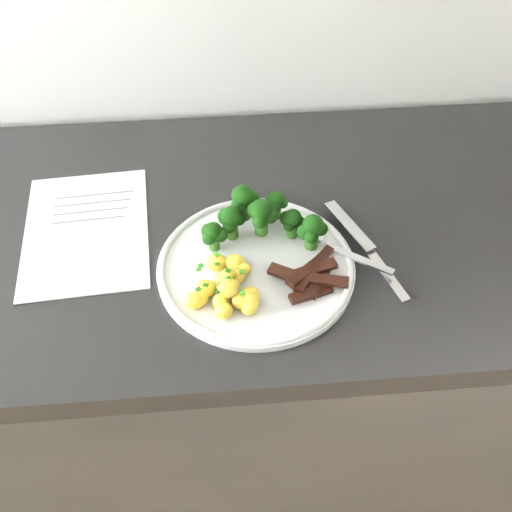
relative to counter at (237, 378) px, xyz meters
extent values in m
cube|color=black|center=(0.00, 0.01, 0.00)|extent=(2.37, 0.59, 0.89)
cube|color=silver|center=(-0.22, 0.01, 0.45)|extent=(0.21, 0.28, 0.00)
cube|color=slate|center=(-0.22, 0.09, 0.45)|extent=(0.13, 0.01, 0.00)
cube|color=slate|center=(-0.22, 0.07, 0.45)|extent=(0.12, 0.01, 0.00)
cube|color=slate|center=(-0.22, 0.06, 0.45)|extent=(0.12, 0.01, 0.00)
cube|color=slate|center=(-0.22, 0.04, 0.45)|extent=(0.11, 0.01, 0.00)
cylinder|color=white|center=(0.03, -0.09, 0.45)|extent=(0.29, 0.29, 0.01)
torus|color=white|center=(0.03, -0.09, 0.46)|extent=(0.28, 0.28, 0.01)
cylinder|color=#2C5C18|center=(0.05, -0.03, 0.48)|extent=(0.02, 0.02, 0.03)
sphere|color=black|center=(0.06, -0.04, 0.50)|extent=(0.02, 0.02, 0.02)
sphere|color=black|center=(0.04, -0.02, 0.50)|extent=(0.03, 0.03, 0.03)
sphere|color=black|center=(0.04, -0.05, 0.50)|extent=(0.02, 0.02, 0.02)
sphere|color=black|center=(0.05, -0.03, 0.51)|extent=(0.03, 0.03, 0.03)
cylinder|color=#2C5C18|center=(0.09, -0.03, 0.47)|extent=(0.02, 0.02, 0.02)
sphere|color=black|center=(0.10, -0.03, 0.48)|extent=(0.02, 0.02, 0.02)
sphere|color=black|center=(0.08, -0.03, 0.48)|extent=(0.02, 0.02, 0.02)
sphere|color=black|center=(0.09, -0.04, 0.48)|extent=(0.02, 0.02, 0.02)
sphere|color=black|center=(0.09, -0.03, 0.49)|extent=(0.03, 0.03, 0.03)
cylinder|color=#2C5C18|center=(0.00, -0.03, 0.47)|extent=(0.02, 0.02, 0.03)
sphere|color=black|center=(0.01, -0.03, 0.49)|extent=(0.02, 0.02, 0.02)
sphere|color=black|center=(-0.01, -0.02, 0.49)|extent=(0.03, 0.03, 0.03)
sphere|color=black|center=(0.00, -0.04, 0.49)|extent=(0.02, 0.02, 0.02)
sphere|color=black|center=(0.00, -0.03, 0.50)|extent=(0.03, 0.03, 0.03)
cylinder|color=#2C5C18|center=(0.07, 0.00, 0.48)|extent=(0.02, 0.02, 0.02)
sphere|color=black|center=(0.08, 0.00, 0.49)|extent=(0.02, 0.02, 0.02)
sphere|color=black|center=(0.06, 0.01, 0.49)|extent=(0.02, 0.02, 0.02)
sphere|color=black|center=(0.07, -0.01, 0.49)|extent=(0.02, 0.02, 0.02)
sphere|color=black|center=(0.07, 0.00, 0.50)|extent=(0.03, 0.03, 0.03)
cylinder|color=#2C5C18|center=(0.02, 0.00, 0.48)|extent=(0.02, 0.02, 0.03)
sphere|color=black|center=(0.03, 0.00, 0.50)|extent=(0.03, 0.03, 0.03)
sphere|color=black|center=(0.02, 0.01, 0.50)|extent=(0.03, 0.03, 0.03)
sphere|color=black|center=(0.01, -0.01, 0.50)|extent=(0.02, 0.02, 0.02)
sphere|color=black|center=(0.02, 0.00, 0.51)|extent=(0.03, 0.03, 0.03)
cylinder|color=#2C5C18|center=(0.12, -0.06, 0.47)|extent=(0.02, 0.02, 0.03)
sphere|color=black|center=(0.13, -0.06, 0.49)|extent=(0.02, 0.02, 0.02)
sphere|color=black|center=(0.12, -0.05, 0.49)|extent=(0.03, 0.03, 0.03)
sphere|color=black|center=(0.11, -0.06, 0.49)|extent=(0.02, 0.02, 0.02)
sphere|color=black|center=(0.11, -0.07, 0.49)|extent=(0.02, 0.02, 0.02)
sphere|color=black|center=(0.12, -0.06, 0.50)|extent=(0.03, 0.03, 0.03)
cylinder|color=#2C5C18|center=(-0.03, -0.05, 0.47)|extent=(0.02, 0.02, 0.02)
sphere|color=black|center=(-0.02, -0.05, 0.48)|extent=(0.02, 0.02, 0.02)
sphere|color=black|center=(-0.03, -0.04, 0.48)|extent=(0.02, 0.02, 0.02)
sphere|color=black|center=(-0.03, -0.06, 0.48)|extent=(0.02, 0.02, 0.02)
sphere|color=black|center=(-0.03, -0.05, 0.49)|extent=(0.03, 0.03, 0.03)
ellipsoid|color=#FFE357|center=(-0.06, -0.16, 0.47)|extent=(0.03, 0.03, 0.02)
ellipsoid|color=#FFE357|center=(0.00, -0.12, 0.46)|extent=(0.02, 0.02, 0.02)
ellipsoid|color=#FFE357|center=(0.00, -0.12, 0.47)|extent=(0.03, 0.02, 0.02)
ellipsoid|color=#FFE357|center=(-0.02, -0.16, 0.46)|extent=(0.02, 0.02, 0.02)
ellipsoid|color=#FFE357|center=(-0.01, -0.12, 0.47)|extent=(0.02, 0.02, 0.02)
ellipsoid|color=#FFE357|center=(-0.02, -0.12, 0.47)|extent=(0.03, 0.03, 0.03)
ellipsoid|color=#FFE357|center=(0.02, -0.17, 0.47)|extent=(0.03, 0.03, 0.02)
ellipsoid|color=#FFE357|center=(0.02, -0.17, 0.46)|extent=(0.02, 0.02, 0.02)
ellipsoid|color=#FFE357|center=(0.02, -0.15, 0.47)|extent=(0.03, 0.03, 0.02)
ellipsoid|color=#FFE357|center=(-0.01, -0.15, 0.48)|extent=(0.02, 0.02, 0.02)
ellipsoid|color=#FFE357|center=(0.00, -0.09, 0.47)|extent=(0.03, 0.03, 0.03)
ellipsoid|color=#FFE357|center=(0.01, -0.16, 0.47)|extent=(0.03, 0.03, 0.02)
ellipsoid|color=#FFE357|center=(-0.01, -0.15, 0.48)|extent=(0.03, 0.03, 0.02)
ellipsoid|color=#FFE357|center=(-0.02, -0.18, 0.46)|extent=(0.03, 0.02, 0.02)
ellipsoid|color=#FFE357|center=(-0.02, -0.09, 0.47)|extent=(0.03, 0.03, 0.03)
ellipsoid|color=#FFE357|center=(-0.05, -0.15, 0.46)|extent=(0.02, 0.02, 0.02)
ellipsoid|color=#FFE357|center=(-0.01, -0.13, 0.48)|extent=(0.02, 0.02, 0.02)
ellipsoid|color=#FFE357|center=(-0.01, -0.15, 0.48)|extent=(0.03, 0.02, 0.02)
ellipsoid|color=#FFE357|center=(0.01, -0.10, 0.46)|extent=(0.02, 0.02, 0.02)
ellipsoid|color=#FFE357|center=(-0.04, -0.14, 0.46)|extent=(0.03, 0.03, 0.02)
cube|color=#1F6611|center=(-0.04, -0.15, 0.48)|extent=(0.01, 0.01, 0.00)
cube|color=#1F6611|center=(-0.05, -0.16, 0.49)|extent=(0.01, 0.01, 0.00)
cube|color=#1F6611|center=(-0.02, -0.10, 0.49)|extent=(0.01, 0.01, 0.00)
cube|color=#1F6611|center=(-0.01, -0.13, 0.49)|extent=(0.01, 0.01, 0.00)
cube|color=#1F6611|center=(-0.05, -0.12, 0.49)|extent=(0.01, 0.01, 0.00)
cube|color=#1F6611|center=(-0.01, -0.14, 0.49)|extent=(0.01, 0.01, 0.00)
cube|color=#1F6611|center=(0.01, -0.17, 0.49)|extent=(0.01, 0.01, 0.00)
cube|color=#1F6611|center=(-0.02, -0.15, 0.49)|extent=(0.01, 0.01, 0.00)
cube|color=#1F6611|center=(-0.02, -0.11, 0.48)|extent=(0.01, 0.01, 0.00)
cube|color=#1F6611|center=(-0.02, -0.16, 0.48)|extent=(0.01, 0.01, 0.00)
cube|color=#1F6611|center=(-0.01, -0.13, 0.48)|extent=(0.01, 0.01, 0.00)
cube|color=#1F6611|center=(-0.05, -0.11, 0.48)|extent=(0.01, 0.01, 0.00)
cube|color=#1F6611|center=(0.01, -0.13, 0.49)|extent=(0.01, 0.01, 0.00)
cube|color=#1F6611|center=(0.00, -0.15, 0.49)|extent=(0.01, 0.01, 0.00)
cube|color=black|center=(0.11, -0.12, 0.46)|extent=(0.05, 0.05, 0.02)
cube|color=black|center=(0.12, -0.13, 0.46)|extent=(0.05, 0.07, 0.01)
cube|color=black|center=(0.10, -0.15, 0.46)|extent=(0.07, 0.03, 0.02)
cube|color=black|center=(0.11, -0.13, 0.46)|extent=(0.06, 0.03, 0.01)
cube|color=black|center=(0.12, -0.10, 0.46)|extent=(0.05, 0.06, 0.01)
cube|color=black|center=(0.07, -0.12, 0.47)|extent=(0.05, 0.04, 0.01)
cube|color=black|center=(0.11, -0.12, 0.47)|extent=(0.07, 0.04, 0.01)
cube|color=black|center=(0.12, -0.14, 0.47)|extent=(0.07, 0.03, 0.01)
cube|color=black|center=(0.10, -0.13, 0.47)|extent=(0.04, 0.05, 0.01)
cube|color=black|center=(0.10, -0.12, 0.47)|extent=(0.06, 0.06, 0.02)
cube|color=silver|center=(0.18, -0.10, 0.46)|extent=(0.09, 0.08, 0.02)
cube|color=silver|center=(0.13, -0.05, 0.47)|extent=(0.03, 0.03, 0.01)
cylinder|color=silver|center=(0.11, -0.03, 0.47)|extent=(0.03, 0.03, 0.00)
cylinder|color=silver|center=(0.11, -0.03, 0.47)|extent=(0.03, 0.03, 0.00)
cylinder|color=silver|center=(0.11, -0.04, 0.47)|extent=(0.03, 0.03, 0.00)
cylinder|color=silver|center=(0.11, -0.04, 0.47)|extent=(0.03, 0.03, 0.00)
cube|color=silver|center=(0.18, -0.02, 0.46)|extent=(0.06, 0.12, 0.01)
cube|color=silver|center=(0.22, -0.12, 0.45)|extent=(0.05, 0.10, 0.02)
camera|label=1|loc=(-0.02, -0.67, 1.11)|focal=42.25mm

